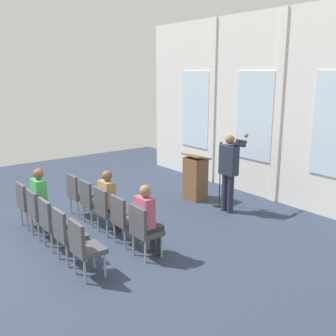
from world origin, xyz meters
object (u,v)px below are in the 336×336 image
(chair_r0_c3, at_px, (123,217))
(chair_r1_c3, at_px, (67,232))
(chair_r0_c1, at_px, (91,199))
(chair_r0_c4, at_px, (143,228))
(chair_r1_c2, at_px, (52,221))
(audience_r0_c4, at_px, (147,217))
(audience_r1_c1, at_px, (42,199))
(speaker, at_px, (229,167))
(chair_r1_c0, at_px, (27,202))
(chair_r1_c4, at_px, (84,245))
(chair_r0_c2, at_px, (106,208))
(chair_r0_c0, at_px, (77,192))
(chair_r1_c1, at_px, (39,211))
(audience_r0_c2, at_px, (110,198))
(lectern, at_px, (195,177))
(mic_stand, at_px, (219,192))

(chair_r0_c3, bearing_deg, chair_r1_c3, -90.00)
(chair_r0_c1, distance_m, chair_r0_c4, 1.94)
(chair_r0_c1, bearing_deg, chair_r1_c2, -59.49)
(audience_r0_c4, relative_size, audience_r1_c1, 0.95)
(speaker, relative_size, chair_r1_c0, 1.89)
(audience_r1_c1, bearing_deg, speaker, 72.34)
(chair_r0_c3, xyz_separation_m, chair_r1_c3, (0.00, -1.10, 0.00))
(chair_r1_c4, bearing_deg, chair_r0_c3, 120.51)
(chair_r0_c3, bearing_deg, chair_r0_c2, 180.00)
(audience_r1_c1, bearing_deg, chair_r1_c4, -2.35)
(chair_r0_c0, relative_size, chair_r1_c4, 1.00)
(chair_r0_c3, bearing_deg, audience_r1_c1, -141.80)
(chair_r0_c0, relative_size, chair_r1_c3, 1.00)
(audience_r1_c1, bearing_deg, chair_r1_c1, -90.00)
(audience_r1_c1, xyz_separation_m, chair_r1_c3, (1.29, -0.08, -0.22))
(chair_r1_c1, bearing_deg, audience_r1_c1, 90.00)
(audience_r1_c1, bearing_deg, chair_r1_c0, -172.99)
(chair_r0_c2, bearing_deg, chair_r1_c4, -40.31)
(chair_r0_c0, bearing_deg, chair_r0_c3, 0.00)
(audience_r0_c2, relative_size, chair_r1_c1, 1.36)
(chair_r0_c0, xyz_separation_m, audience_r0_c4, (2.58, 0.08, 0.18))
(chair_r1_c0, xyz_separation_m, audience_r1_c1, (0.65, 0.08, 0.22))
(lectern, bearing_deg, audience_r0_c4, -55.83)
(chair_r0_c0, bearing_deg, mic_stand, 63.20)
(mic_stand, xyz_separation_m, chair_r0_c4, (1.11, -2.93, 0.20))
(chair_r0_c1, height_order, audience_r0_c4, audience_r0_c4)
(chair_r0_c4, height_order, chair_r1_c3, same)
(lectern, distance_m, chair_r1_c4, 4.35)
(chair_r0_c2, xyz_separation_m, chair_r1_c2, (0.00, -1.10, 0.00))
(chair_r0_c4, height_order, audience_r0_c4, audience_r0_c4)
(lectern, height_order, audience_r1_c1, audience_r1_c1)
(chair_r1_c1, bearing_deg, lectern, 88.93)
(chair_r0_c4, distance_m, audience_r1_c1, 2.20)
(speaker, xyz_separation_m, lectern, (-1.14, 0.02, -0.48))
(speaker, height_order, chair_r1_c0, speaker)
(chair_r0_c0, distance_m, chair_r1_c4, 2.81)
(audience_r1_c1, bearing_deg, lectern, 88.91)
(chair_r1_c2, bearing_deg, chair_r1_c1, 180.00)
(mic_stand, height_order, chair_r1_c0, mic_stand)
(chair_r0_c2, distance_m, audience_r0_c2, 0.20)
(speaker, height_order, audience_r1_c1, speaker)
(lectern, height_order, chair_r0_c0, lectern)
(chair_r0_c0, xyz_separation_m, chair_r1_c4, (2.58, -1.10, 0.00))
(chair_r0_c2, height_order, chair_r0_c3, same)
(chair_r0_c0, relative_size, chair_r0_c1, 1.00)
(lectern, xyz_separation_m, chair_r0_c1, (-0.07, -2.83, -0.02))
(speaker, distance_m, audience_r1_c1, 4.02)
(audience_r0_c4, bearing_deg, chair_r1_c2, -137.61)
(lectern, distance_m, audience_r1_c1, 3.85)
(chair_r0_c0, height_order, chair_r0_c2, same)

